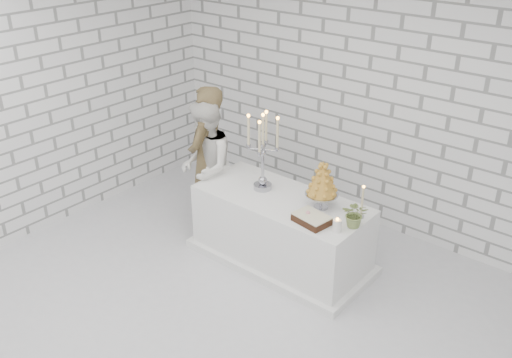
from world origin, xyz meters
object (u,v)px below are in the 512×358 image
cake_table (281,229)px  candelabra (263,152)px  groom (207,158)px  croquembouche (322,185)px  bride (206,167)px

cake_table → candelabra: 0.84m
groom → croquembouche: size_ratio=3.32×
bride → candelabra: bearing=55.6°
groom → bride: 0.11m
bride → cake_table: bearing=53.2°
candelabra → croquembouche: (0.69, 0.05, -0.16)m
bride → croquembouche: 1.50m
groom → candelabra: size_ratio=2.02×
cake_table → groom: groom is taller
groom → croquembouche: (1.53, 0.01, 0.16)m
bride → croquembouche: bearing=56.3°
candelabra → croquembouche: bearing=4.1°
cake_table → candelabra: candelabra is taller
cake_table → bride: 1.13m
cake_table → croquembouche: size_ratio=3.57×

